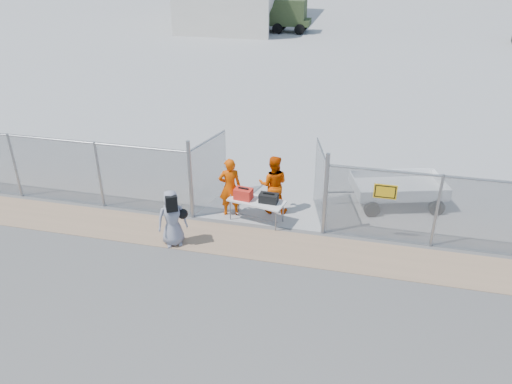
% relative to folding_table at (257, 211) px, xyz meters
% --- Properties ---
extents(ground, '(160.00, 160.00, 0.00)m').
position_rel_folding_table_xyz_m(ground, '(0.03, -2.21, -0.36)').
color(ground, '#4A4747').
extents(tarmac_inside, '(160.00, 80.00, 0.01)m').
position_rel_folding_table_xyz_m(tarmac_inside, '(0.03, 39.79, -0.35)').
color(tarmac_inside, '#9B9B9B').
rests_on(tarmac_inside, ground).
extents(dirt_strip, '(44.00, 1.60, 0.01)m').
position_rel_folding_table_xyz_m(dirt_strip, '(0.03, -1.21, -0.35)').
color(dirt_strip, '#9A7A5D').
rests_on(dirt_strip, ground).
extents(chain_link_fence, '(40.00, 0.20, 2.20)m').
position_rel_folding_table_xyz_m(chain_link_fence, '(0.03, -0.21, 0.74)').
color(chain_link_fence, gray).
rests_on(chain_link_fence, ground).
extents(folding_table, '(1.79, 1.03, 0.71)m').
position_rel_folding_table_xyz_m(folding_table, '(0.00, 0.00, 0.00)').
color(folding_table, white).
rests_on(folding_table, ground).
extents(orange_bag, '(0.56, 0.41, 0.32)m').
position_rel_folding_table_xyz_m(orange_bag, '(-0.41, 0.01, 0.52)').
color(orange_bag, red).
rests_on(orange_bag, folding_table).
extents(black_duffel, '(0.56, 0.35, 0.26)m').
position_rel_folding_table_xyz_m(black_duffel, '(0.37, -0.03, 0.49)').
color(black_duffel, black).
rests_on(black_duffel, folding_table).
extents(security_worker_left, '(0.80, 0.66, 1.87)m').
position_rel_folding_table_xyz_m(security_worker_left, '(-0.89, 0.24, 0.58)').
color(security_worker_left, '#D94600').
rests_on(security_worker_left, ground).
extents(security_worker_right, '(0.98, 0.81, 1.86)m').
position_rel_folding_table_xyz_m(security_worker_right, '(0.36, 0.71, 0.58)').
color(security_worker_right, '#D94600').
rests_on(security_worker_right, ground).
extents(visitor, '(0.96, 0.86, 1.65)m').
position_rel_folding_table_xyz_m(visitor, '(-1.97, -1.75, 0.47)').
color(visitor, gray).
rests_on(visitor, ground).
extents(utility_trailer, '(4.08, 2.86, 0.90)m').
position_rel_folding_table_xyz_m(utility_trailer, '(4.12, 2.14, 0.09)').
color(utility_trailer, white).
rests_on(utility_trailer, ground).
extents(military_truck, '(5.78, 2.19, 2.75)m').
position_rel_folding_table_xyz_m(military_truck, '(-5.78, 32.75, 1.02)').
color(military_truck, '#334222').
rests_on(military_truck, ground).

